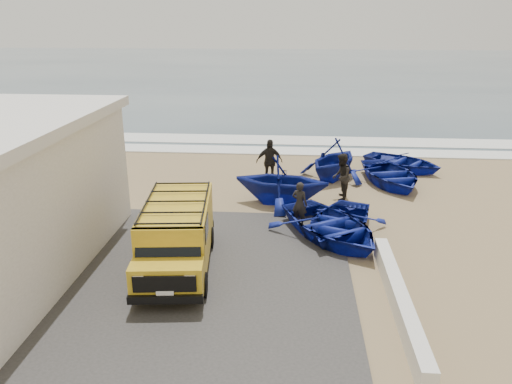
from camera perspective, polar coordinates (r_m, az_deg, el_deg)
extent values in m
plane|color=#937C55|center=(15.62, -4.59, -6.51)|extent=(160.00, 160.00, 0.00)
cube|color=#3D3B38|center=(14.34, -13.88, -9.47)|extent=(12.00, 10.00, 0.05)
cube|color=#385166|center=(70.23, 2.69, 13.86)|extent=(180.00, 88.00, 0.01)
cube|color=white|center=(26.84, -0.62, 4.79)|extent=(180.00, 1.60, 0.06)
cube|color=white|center=(29.26, -0.18, 6.00)|extent=(180.00, 2.20, 0.04)
cube|color=black|center=(15.20, -18.50, 2.29)|extent=(0.08, 0.70, 0.90)
cube|color=silver|center=(12.95, 16.05, -11.76)|extent=(0.35, 6.00, 0.55)
cube|color=gold|center=(14.45, -8.93, -4.13)|extent=(2.15, 3.82, 1.54)
cube|color=gold|center=(12.61, -10.10, -9.67)|extent=(1.86, 1.02, 0.84)
cube|color=black|center=(12.66, -10.02, -5.74)|extent=(1.66, 0.48, 0.67)
cube|color=black|center=(12.19, -10.42, -10.29)|extent=(1.51, 0.23, 0.42)
cube|color=black|center=(12.37, -10.32, -11.97)|extent=(1.82, 0.32, 0.21)
cube|color=black|center=(14.10, -9.13, -1.05)|extent=(2.03, 3.53, 0.06)
cylinder|color=black|center=(13.29, -13.37, -10.40)|extent=(0.27, 0.67, 0.66)
cylinder|color=black|center=(15.82, -11.34, -5.20)|extent=(0.27, 0.67, 0.66)
cylinder|color=black|center=(13.05, -6.08, -10.53)|extent=(0.27, 0.67, 0.66)
cylinder|color=black|center=(15.62, -5.28, -5.21)|extent=(0.27, 0.67, 0.66)
imported|color=navy|center=(16.26, 8.51, -3.86)|extent=(4.88, 5.28, 0.89)
imported|color=navy|center=(16.72, 9.34, -3.44)|extent=(3.93, 4.53, 0.79)
imported|color=navy|center=(18.97, 2.94, 1.36)|extent=(3.97, 3.56, 1.88)
imported|color=navy|center=(22.08, 15.10, 1.92)|extent=(3.84, 4.71, 0.85)
imported|color=navy|center=(22.18, 8.88, 3.73)|extent=(4.26, 4.43, 1.80)
imported|color=navy|center=(24.35, 16.40, 3.30)|extent=(4.51, 4.30, 0.76)
imported|color=black|center=(17.07, 5.01, -1.35)|extent=(0.68, 0.59, 1.56)
imported|color=black|center=(19.70, 9.71, 1.72)|extent=(0.84, 1.00, 1.83)
imported|color=black|center=(21.32, 1.53, 3.50)|extent=(1.20, 0.69, 1.94)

